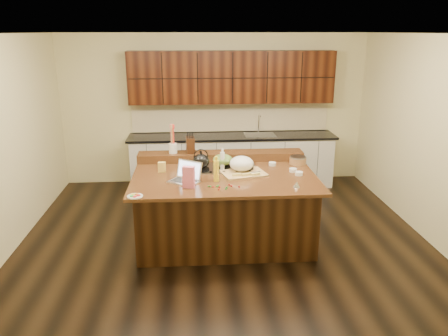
{
  "coord_description": "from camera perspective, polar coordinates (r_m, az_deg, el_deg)",
  "views": [
    {
      "loc": [
        -0.4,
        -5.42,
        2.73
      ],
      "look_at": [
        0.0,
        0.05,
        1.0
      ],
      "focal_mm": 35.0,
      "sensor_mm": 36.0,
      "label": 1
    }
  ],
  "objects": [
    {
      "name": "gumdrop_2",
      "position": [
        5.31,
        0.99,
        -2.34
      ],
      "size": [
        0.02,
        0.02,
        0.02
      ],
      "primitive_type": "ellipsoid",
      "color": "red",
      "rests_on": "island"
    },
    {
      "name": "room",
      "position": [
        5.61,
        0.04,
        3.26
      ],
      "size": [
        5.52,
        5.02,
        2.72
      ],
      "color": "black",
      "rests_on": "ground"
    },
    {
      "name": "utensil_crock",
      "position": [
        6.34,
        -6.67,
        2.58
      ],
      "size": [
        0.14,
        0.14,
        0.14
      ],
      "primitive_type": "cylinder",
      "rotation": [
        0.0,
        0.0,
        0.16
      ],
      "color": "white",
      "rests_on": "back_ledge"
    },
    {
      "name": "oil_bottle",
      "position": [
        5.46,
        -1.01,
        -0.37
      ],
      "size": [
        0.09,
        0.09,
        0.27
      ],
      "primitive_type": "cylinder",
      "rotation": [
        0.0,
        0.0,
        -0.39
      ],
      "color": "yellow",
      "rests_on": "island"
    },
    {
      "name": "ramekin_b",
      "position": [
        5.8,
        9.76,
        -0.72
      ],
      "size": [
        0.12,
        0.12,
        0.04
      ],
      "primitive_type": "cylinder",
      "rotation": [
        0.0,
        0.0,
        0.18
      ],
      "color": "white",
      "rests_on": "island"
    },
    {
      "name": "gumdrop_5",
      "position": [
        5.25,
        0.38,
        -2.54
      ],
      "size": [
        0.02,
        0.02,
        0.02
      ],
      "primitive_type": "ellipsoid",
      "color": "#198C26",
      "rests_on": "island"
    },
    {
      "name": "green_bowl",
      "position": [
        5.98,
        -0.17,
        1.08
      ],
      "size": [
        0.35,
        0.35,
        0.15
      ],
      "primitive_type": "ellipsoid",
      "rotation": [
        0.0,
        0.0,
        0.38
      ],
      "color": "#5A7A31",
      "rests_on": "cooktop"
    },
    {
      "name": "wooden_tray",
      "position": [
        5.78,
        2.38,
        0.29
      ],
      "size": [
        0.64,
        0.53,
        0.22
      ],
      "rotation": [
        0.0,
        0.0,
        0.25
      ],
      "color": "tan",
      "rests_on": "island"
    },
    {
      "name": "gumdrop_1",
      "position": [
        5.29,
        -1.83,
        -2.41
      ],
      "size": [
        0.02,
        0.02,
        0.02
      ],
      "primitive_type": "ellipsoid",
      "color": "#198C26",
      "rests_on": "island"
    },
    {
      "name": "candy_plate",
      "position": [
        5.09,
        -11.55,
        -3.63
      ],
      "size": [
        0.21,
        0.21,
        0.01
      ],
      "primitive_type": "cylinder",
      "rotation": [
        0.0,
        0.0,
        0.16
      ],
      "color": "white",
      "rests_on": "island"
    },
    {
      "name": "ramekin_c",
      "position": [
        6.16,
        6.34,
        0.54
      ],
      "size": [
        0.11,
        0.11,
        0.04
      ],
      "primitive_type": "cylinder",
      "rotation": [
        0.0,
        0.0,
        0.09
      ],
      "color": "white",
      "rests_on": "island"
    },
    {
      "name": "gumdrop_11",
      "position": [
        5.31,
        -0.78,
        -2.33
      ],
      "size": [
        0.02,
        0.02,
        0.02
      ],
      "primitive_type": "ellipsoid",
      "color": "#198C26",
      "rests_on": "island"
    },
    {
      "name": "knife_block",
      "position": [
        6.32,
        -4.42,
        3.01
      ],
      "size": [
        0.13,
        0.2,
        0.23
      ],
      "primitive_type": "cube",
      "rotation": [
        0.0,
        0.0,
        0.1
      ],
      "color": "black",
      "rests_on": "back_ledge"
    },
    {
      "name": "gumdrop_8",
      "position": [
        5.28,
        2.0,
        -2.44
      ],
      "size": [
        0.02,
        0.02,
        0.02
      ],
      "primitive_type": "ellipsoid",
      "color": "red",
      "rests_on": "island"
    },
    {
      "name": "gumdrop_7",
      "position": [
        5.28,
        -0.92,
        -2.43
      ],
      "size": [
        0.02,
        0.02,
        0.02
      ],
      "primitive_type": "ellipsoid",
      "color": "#198C26",
      "rests_on": "island"
    },
    {
      "name": "ramekin_a",
      "position": [
        5.93,
        9.0,
        -0.27
      ],
      "size": [
        0.13,
        0.13,
        0.04
      ],
      "primitive_type": "cylinder",
      "rotation": [
        0.0,
        0.0,
        -0.42
      ],
      "color": "white",
      "rests_on": "island"
    },
    {
      "name": "gumdrop_9",
      "position": [
        5.21,
        0.24,
        -2.74
      ],
      "size": [
        0.02,
        0.02,
        0.02
      ],
      "primitive_type": "ellipsoid",
      "color": "#198C26",
      "rests_on": "island"
    },
    {
      "name": "strainer_bowl",
      "position": [
        6.29,
        9.61,
        0.95
      ],
      "size": [
        0.27,
        0.27,
        0.09
      ],
      "primitive_type": "cylinder",
      "rotation": [
        0.0,
        0.0,
        0.16
      ],
      "color": "#996B3F",
      "rests_on": "island"
    },
    {
      "name": "vinegar_bottle",
      "position": [
        5.89,
        -0.21,
        0.88
      ],
      "size": [
        0.06,
        0.06,
        0.25
      ],
      "primitive_type": "cylinder",
      "rotation": [
        0.0,
        0.0,
        0.01
      ],
      "color": "silver",
      "rests_on": "island"
    },
    {
      "name": "gumdrop_10",
      "position": [
        5.27,
        -1.39,
        -2.47
      ],
      "size": [
        0.02,
        0.02,
        0.02
      ],
      "primitive_type": "ellipsoid",
      "color": "red",
      "rests_on": "island"
    },
    {
      "name": "back_counter",
      "position": [
        7.88,
        1.04,
        4.69
      ],
      "size": [
        3.7,
        0.66,
        2.4
      ],
      "color": "silver",
      "rests_on": "ground"
    },
    {
      "name": "kitchen_timer",
      "position": [
        5.35,
        9.47,
        -2.12
      ],
      "size": [
        0.08,
        0.08,
        0.07
      ],
      "primitive_type": "cone",
      "rotation": [
        0.0,
        0.0,
        -0.04
      ],
      "color": "silver",
      "rests_on": "island"
    },
    {
      "name": "pink_bag",
      "position": [
        5.25,
        -4.64,
        -1.19
      ],
      "size": [
        0.16,
        0.11,
        0.26
      ],
      "primitive_type": "cube",
      "rotation": [
        0.0,
        0.0,
        -0.26
      ],
      "color": "pink",
      "rests_on": "island"
    },
    {
      "name": "gumdrop_0",
      "position": [
        5.19,
        -0.67,
        -2.82
      ],
      "size": [
        0.02,
        0.02,
        0.02
      ],
      "primitive_type": "ellipsoid",
      "color": "red",
      "rests_on": "island"
    },
    {
      "name": "kettle",
      "position": [
        5.84,
        -3.02,
        0.9
      ],
      "size": [
        0.25,
        0.25,
        0.2
      ],
      "primitive_type": "ellipsoid",
      "rotation": [
        0.0,
        0.0,
        -0.15
      ],
      "color": "black",
      "rests_on": "cooktop"
    },
    {
      "name": "package_box",
      "position": [
        5.89,
        -8.12,
        0.12
      ],
      "size": [
        0.1,
        0.08,
        0.13
      ],
      "primitive_type": "cube",
      "rotation": [
        0.0,
        0.0,
        -0.11
      ],
      "color": "#E3BE50",
      "rests_on": "island"
    },
    {
      "name": "laptop",
      "position": [
        5.5,
        -4.94,
        -1.05
      ],
      "size": [
        0.45,
        0.44,
        0.25
      ],
      "rotation": [
        0.0,
        0.0,
        -0.61
      ],
      "color": "#B7B7BC",
      "rests_on": "island"
    },
    {
      "name": "gumdrop_4",
      "position": [
        5.3,
        -1.91,
        -2.38
      ],
      "size": [
        0.02,
        0.02,
        0.02
      ],
      "primitive_type": "ellipsoid",
      "color": "red",
      "rests_on": "island"
    },
    {
      "name": "back_ledge",
      "position": [
        6.38,
        -0.42,
        1.58
      ],
      "size": [
        2.4,
        0.3,
        0.12
      ],
      "primitive_type": "cube",
      "color": "black",
      "rests_on": "island"
    },
    {
      "name": "cooktop",
      "position": [
        6.01,
        -0.17,
        0.13
      ],
      "size": [
        0.92,
        0.52,
        0.05
      ],
      "color": "gray",
      "rests_on": "island"
    },
    {
      "name": "island",
      "position": [
        5.89,
        0.04,
        -5.12
      ],
      "size": [
        2.4,
        1.6,
        0.92
      ],
      "color": "black",
      "rests_on": "ground"
    },
    {
      "name": "gumdrop_12",
      "position": [
        5.27,
        -0.59,
        -2.49
      ],
      "size": [
        0.02,
        0.02,
        0.02
      ],
      "primitive_type": "ellipsoid",
      "color": "red",
      "rests_on": "island"
    },
    {
      "name": "gumdrop_3",
      "position": [
        5.3,
        -2.03,
        -2.38
      ],
      "size": [
        0.02,
        0.02,
        0.02
      ],
      "primitive_type": "ellipsoid",
      "color": "#198C26",
      "rests_on": "island"
    },
    {
      "name": "gumdrop_6",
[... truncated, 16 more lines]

